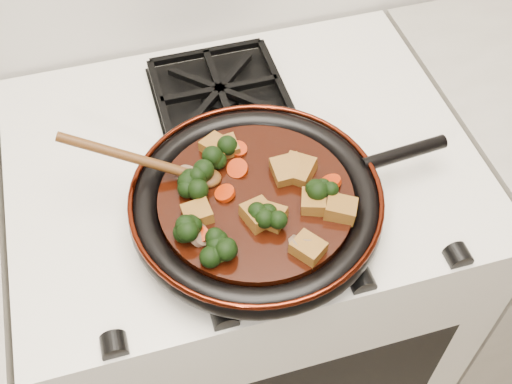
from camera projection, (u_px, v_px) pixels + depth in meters
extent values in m
cube|color=silver|center=(245.00, 291.00, 1.41)|extent=(0.76, 0.60, 0.90)
cylinder|color=black|center=(256.00, 207.00, 0.95)|extent=(0.35, 0.35, 0.01)
torus|color=black|center=(256.00, 204.00, 0.94)|extent=(0.37, 0.37, 0.04)
torus|color=#441409|center=(256.00, 195.00, 0.93)|extent=(0.37, 0.37, 0.01)
cylinder|color=black|center=(404.00, 153.00, 0.98)|extent=(0.14, 0.03, 0.02)
cylinder|color=black|center=(256.00, 201.00, 0.94)|extent=(0.29, 0.29, 0.02)
cube|color=brown|center=(271.00, 217.00, 0.90)|extent=(0.05, 0.05, 0.03)
cube|color=brown|center=(341.00, 209.00, 0.91)|extent=(0.06, 0.05, 0.03)
cube|color=brown|center=(314.00, 202.00, 0.91)|extent=(0.05, 0.05, 0.03)
cube|color=brown|center=(225.00, 148.00, 0.98)|extent=(0.04, 0.04, 0.03)
cube|color=brown|center=(197.00, 214.00, 0.90)|extent=(0.04, 0.04, 0.02)
cube|color=brown|center=(215.00, 146.00, 0.98)|extent=(0.05, 0.05, 0.03)
cube|color=brown|center=(259.00, 215.00, 0.90)|extent=(0.05, 0.05, 0.03)
cube|color=brown|center=(287.00, 171.00, 0.95)|extent=(0.04, 0.05, 0.03)
cube|color=brown|center=(298.00, 170.00, 0.95)|extent=(0.07, 0.06, 0.03)
cube|color=brown|center=(308.00, 248.00, 0.86)|extent=(0.05, 0.05, 0.02)
cylinder|color=#A52304|center=(238.00, 169.00, 0.96)|extent=(0.04, 0.03, 0.02)
cylinder|color=#A52304|center=(238.00, 149.00, 0.98)|extent=(0.03, 0.03, 0.01)
cylinder|color=#A52304|center=(199.00, 235.00, 0.88)|extent=(0.03, 0.03, 0.01)
cylinder|color=#A52304|center=(225.00, 193.00, 0.93)|extent=(0.03, 0.03, 0.02)
cylinder|color=#A52304|center=(331.00, 182.00, 0.94)|extent=(0.03, 0.03, 0.02)
cylinder|color=brown|center=(330.00, 198.00, 0.92)|extent=(0.04, 0.04, 0.03)
cylinder|color=brown|center=(189.00, 174.00, 0.95)|extent=(0.04, 0.04, 0.02)
cylinder|color=brown|center=(299.00, 245.00, 0.87)|extent=(0.03, 0.04, 0.03)
cylinder|color=brown|center=(306.00, 240.00, 0.87)|extent=(0.04, 0.04, 0.03)
cylinder|color=brown|center=(198.00, 234.00, 0.88)|extent=(0.04, 0.04, 0.03)
ellipsoid|color=#4F2D11|center=(203.00, 178.00, 0.95)|extent=(0.07, 0.06, 0.02)
cylinder|color=#4F2D11|center=(131.00, 157.00, 0.92)|extent=(0.02, 0.02, 0.21)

